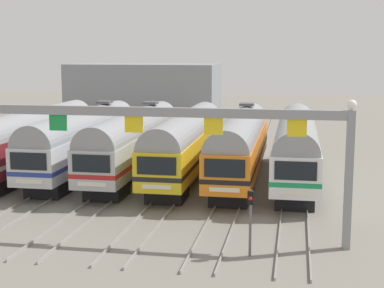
{
  "coord_description": "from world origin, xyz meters",
  "views": [
    {
      "loc": [
        9.63,
        -40.48,
        9.2
      ],
      "look_at": [
        1.91,
        2.53,
        2.1
      ],
      "focal_mm": 54.66,
      "sensor_mm": 36.0,
      "label": 1
    }
  ],
  "objects_px": {
    "commuter_train_maroon": "(34,137)",
    "commuter_train_yellow": "(186,142)",
    "commuter_train_orange": "(240,143)",
    "commuter_train_white": "(296,145)",
    "yard_signal_mast": "(250,210)",
    "commuter_train_stainless": "(134,140)",
    "commuter_train_silver": "(83,139)",
    "catenary_gantry": "(96,130)"
  },
  "relations": [
    {
      "from": "commuter_train_silver",
      "to": "yard_signal_mast",
      "type": "distance_m",
      "value": 20.44
    },
    {
      "from": "commuter_train_white",
      "to": "yard_signal_mast",
      "type": "bearing_deg",
      "value": -97.23
    },
    {
      "from": "yard_signal_mast",
      "to": "commuter_train_stainless",
      "type": "bearing_deg",
      "value": 122.36
    },
    {
      "from": "commuter_train_maroon",
      "to": "commuter_train_silver",
      "type": "xyz_separation_m",
      "value": [
        3.87,
        0.0,
        0.0
      ]
    },
    {
      "from": "commuter_train_stainless",
      "to": "commuter_train_orange",
      "type": "bearing_deg",
      "value": 0.0
    },
    {
      "from": "commuter_train_white",
      "to": "yard_signal_mast",
      "type": "distance_m",
      "value": 15.41
    },
    {
      "from": "commuter_train_stainless",
      "to": "commuter_train_silver",
      "type": "bearing_deg",
      "value": 180.0
    },
    {
      "from": "commuter_train_orange",
      "to": "catenary_gantry",
      "type": "bearing_deg",
      "value": -113.29
    },
    {
      "from": "commuter_train_silver",
      "to": "commuter_train_stainless",
      "type": "distance_m",
      "value": 3.87
    },
    {
      "from": "commuter_train_maroon",
      "to": "commuter_train_white",
      "type": "distance_m",
      "value": 19.37
    },
    {
      "from": "commuter_train_white",
      "to": "yard_signal_mast",
      "type": "relative_size",
      "value": 5.92
    },
    {
      "from": "commuter_train_yellow",
      "to": "catenary_gantry",
      "type": "bearing_deg",
      "value": -98.17
    },
    {
      "from": "catenary_gantry",
      "to": "commuter_train_orange",
      "type": "bearing_deg",
      "value": 66.71
    },
    {
      "from": "commuter_train_maroon",
      "to": "commuter_train_yellow",
      "type": "relative_size",
      "value": 1.0
    },
    {
      "from": "commuter_train_yellow",
      "to": "commuter_train_orange",
      "type": "relative_size",
      "value": 1.0
    },
    {
      "from": "commuter_train_yellow",
      "to": "commuter_train_white",
      "type": "bearing_deg",
      "value": 0.0
    },
    {
      "from": "commuter_train_yellow",
      "to": "yard_signal_mast",
      "type": "distance_m",
      "value": 16.35
    },
    {
      "from": "commuter_train_stainless",
      "to": "commuter_train_yellow",
      "type": "bearing_deg",
      "value": -0.06
    },
    {
      "from": "commuter_train_maroon",
      "to": "commuter_train_yellow",
      "type": "distance_m",
      "value": 11.62
    },
    {
      "from": "commuter_train_stainless",
      "to": "commuter_train_yellow",
      "type": "relative_size",
      "value": 1.0
    },
    {
      "from": "commuter_train_silver",
      "to": "yard_signal_mast",
      "type": "relative_size",
      "value": 5.92
    },
    {
      "from": "catenary_gantry",
      "to": "yard_signal_mast",
      "type": "relative_size",
      "value": 8.06
    },
    {
      "from": "commuter_train_white",
      "to": "commuter_train_orange",
      "type": "bearing_deg",
      "value": 179.94
    },
    {
      "from": "commuter_train_stainless",
      "to": "commuter_train_orange",
      "type": "distance_m",
      "value": 7.75
    },
    {
      "from": "commuter_train_maroon",
      "to": "commuter_train_orange",
      "type": "distance_m",
      "value": 15.49
    },
    {
      "from": "commuter_train_silver",
      "to": "catenary_gantry",
      "type": "distance_m",
      "value": 14.93
    },
    {
      "from": "commuter_train_orange",
      "to": "yard_signal_mast",
      "type": "bearing_deg",
      "value": -82.78
    },
    {
      "from": "commuter_train_yellow",
      "to": "catenary_gantry",
      "type": "xyz_separation_m",
      "value": [
        -1.94,
        -13.49,
        2.64
      ]
    },
    {
      "from": "commuter_train_maroon",
      "to": "commuter_train_silver",
      "type": "distance_m",
      "value": 3.87
    },
    {
      "from": "commuter_train_yellow",
      "to": "commuter_train_orange",
      "type": "height_order",
      "value": "commuter_train_orange"
    },
    {
      "from": "commuter_train_orange",
      "to": "commuter_train_stainless",
      "type": "bearing_deg",
      "value": 180.0
    },
    {
      "from": "commuter_train_maroon",
      "to": "commuter_train_orange",
      "type": "relative_size",
      "value": 1.0
    },
    {
      "from": "yard_signal_mast",
      "to": "commuter_train_silver",
      "type": "bearing_deg",
      "value": 131.58
    },
    {
      "from": "commuter_train_orange",
      "to": "catenary_gantry",
      "type": "distance_m",
      "value": 14.93
    },
    {
      "from": "commuter_train_white",
      "to": "commuter_train_stainless",
      "type": "bearing_deg",
      "value": 179.98
    },
    {
      "from": "commuter_train_silver",
      "to": "yard_signal_mast",
      "type": "xyz_separation_m",
      "value": [
        13.56,
        -15.28,
        -0.56
      ]
    },
    {
      "from": "commuter_train_silver",
      "to": "commuter_train_white",
      "type": "height_order",
      "value": "commuter_train_silver"
    },
    {
      "from": "commuter_train_silver",
      "to": "commuter_train_stainless",
      "type": "height_order",
      "value": "same"
    },
    {
      "from": "commuter_train_orange",
      "to": "commuter_train_silver",
      "type": "bearing_deg",
      "value": 180.0
    },
    {
      "from": "commuter_train_yellow",
      "to": "commuter_train_white",
      "type": "distance_m",
      "value": 7.75
    },
    {
      "from": "commuter_train_yellow",
      "to": "commuter_train_orange",
      "type": "xyz_separation_m",
      "value": [
        3.87,
        0.0,
        0.0
      ]
    },
    {
      "from": "catenary_gantry",
      "to": "yard_signal_mast",
      "type": "distance_m",
      "value": 8.57
    }
  ]
}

